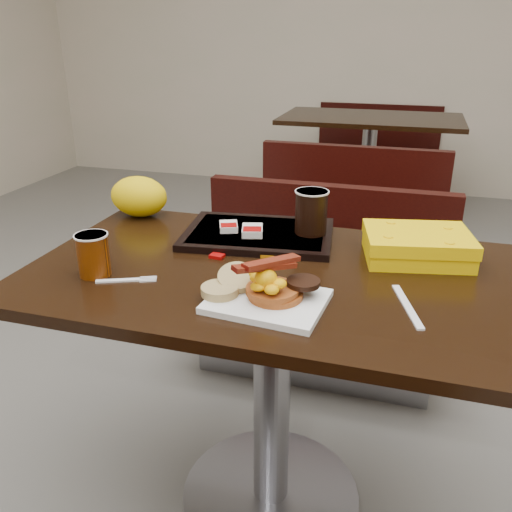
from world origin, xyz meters
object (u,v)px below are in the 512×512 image
(bench_far_n, at_px, (375,153))
(coffee_cup_far, at_px, (311,212))
(table_far, at_px, (367,171))
(hashbrown_sleeve_left, at_px, (229,227))
(bench_near_n, at_px, (318,289))
(fork, at_px, (118,280))
(paper_bag, at_px, (139,196))
(platter, at_px, (267,301))
(tray, at_px, (258,234))
(bench_far_s, at_px, (355,201))
(hashbrown_sleeve_right, at_px, (252,231))
(knife, at_px, (407,306))
(coffee_cup_near, at_px, (93,255))
(clamshell, at_px, (417,245))
(pancake_stack, at_px, (276,292))
(table_near, at_px, (272,396))

(bench_far_n, bearing_deg, coffee_cup_far, -89.17)
(table_far, height_order, hashbrown_sleeve_left, hashbrown_sleeve_left)
(bench_near_n, relative_size, fork, 7.14)
(hashbrown_sleeve_left, xyz_separation_m, paper_bag, (-0.33, 0.09, 0.03))
(bench_near_n, xyz_separation_m, table_far, (0.00, 1.90, 0.02))
(bench_far_n, height_order, platter, platter)
(tray, bearing_deg, platter, -77.97)
(bench_far_s, height_order, hashbrown_sleeve_right, hashbrown_sleeve_right)
(bench_far_n, height_order, knife, knife)
(bench_near_n, height_order, coffee_cup_far, coffee_cup_far)
(coffee_cup_near, relative_size, paper_bag, 0.57)
(bench_far_n, distance_m, coffee_cup_near, 3.50)
(knife, distance_m, tray, 0.52)
(clamshell, height_order, paper_bag, paper_bag)
(clamshell, bearing_deg, hashbrown_sleeve_left, 166.90)
(bench_near_n, distance_m, paper_bag, 0.80)
(pancake_stack, distance_m, tray, 0.39)
(bench_far_n, xyz_separation_m, knife, (0.32, -3.40, 0.39))
(fork, bearing_deg, bench_near_n, 46.31)
(table_near, relative_size, bench_far_n, 1.20)
(pancake_stack, distance_m, hashbrown_sleeve_right, 0.37)
(coffee_cup_far, bearing_deg, platter, -91.94)
(bench_near_n, distance_m, coffee_cup_far, 0.66)
(hashbrown_sleeve_right, bearing_deg, bench_far_s, 70.65)
(pancake_stack, bearing_deg, platter, -144.56)
(table_near, xyz_separation_m, tray, (-0.10, 0.20, 0.38))
(pancake_stack, bearing_deg, table_far, 90.95)
(fork, bearing_deg, coffee_cup_far, 23.75)
(pancake_stack, bearing_deg, coffee_cup_near, 178.05)
(knife, xyz_separation_m, paper_bag, (-0.83, 0.38, 0.06))
(hashbrown_sleeve_right, height_order, paper_bag, paper_bag)
(table_near, bearing_deg, pancake_stack, -73.98)
(bench_near_n, relative_size, coffee_cup_near, 9.67)
(bench_far_s, distance_m, hashbrown_sleeve_right, 1.78)
(bench_far_n, relative_size, knife, 5.19)
(table_near, xyz_separation_m, hashbrown_sleeve_right, (-0.11, 0.18, 0.40))
(coffee_cup_near, height_order, fork, coffee_cup_near)
(bench_far_n, xyz_separation_m, pancake_stack, (0.05, -3.46, 0.42))
(bench_near_n, bearing_deg, clamshell, -57.69)
(table_far, bearing_deg, bench_far_n, 90.00)
(fork, distance_m, hashbrown_sleeve_right, 0.41)
(bench_near_n, bearing_deg, pancake_stack, -86.94)
(bench_far_s, distance_m, fork, 2.13)
(table_far, height_order, knife, knife)
(fork, xyz_separation_m, coffee_cup_far, (0.38, 0.40, 0.08))
(bench_near_n, xyz_separation_m, clamshell, (0.33, -0.52, 0.43))
(table_near, distance_m, bench_far_s, 1.90)
(bench_far_s, height_order, hashbrown_sleeve_left, hashbrown_sleeve_left)
(coffee_cup_near, height_order, hashbrown_sleeve_left, coffee_cup_near)
(hashbrown_sleeve_left, relative_size, coffee_cup_far, 0.56)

